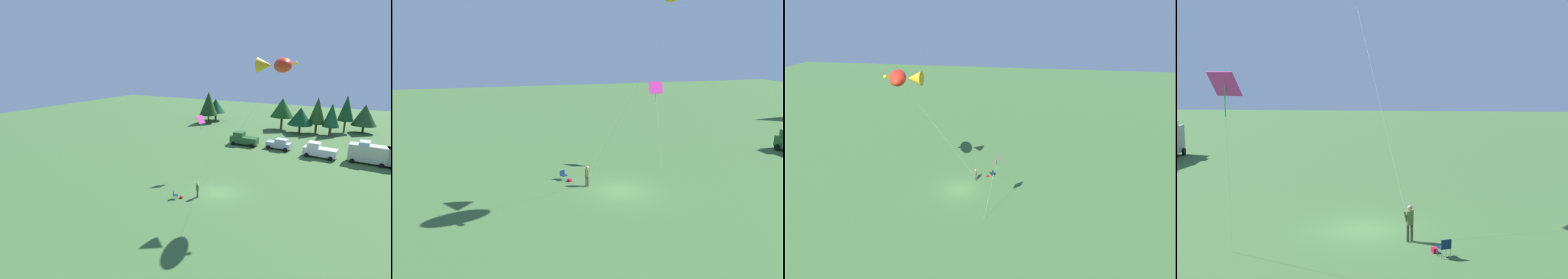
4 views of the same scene
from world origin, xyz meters
The scene contains 5 objects.
ground_plane centered at (0.00, 0.00, 0.00)m, with size 160.00×160.00×0.00m, color #406734.
person_kite_flyer centered at (-1.69, -2.34, 1.02)m, with size 0.48×0.55×1.74m.
folding_chair centered at (-3.76, -3.88, 0.49)m, with size 0.64×0.64×0.82m.
backpack_on_grass centered at (-3.18, -3.47, 0.11)m, with size 0.32×0.22×0.22m, color red.
kite_diamond_rainbow centered at (-5.14, 5.05, 7.30)m, with size 1.78×1.36×7.92m.
Camera 2 is at (26.23, -10.22, 11.21)m, focal length 35.00 mm.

